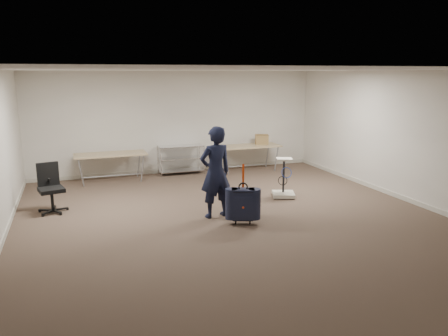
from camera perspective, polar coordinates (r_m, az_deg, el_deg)
name	(u,v)px	position (r m, az deg, el deg)	size (l,w,h in m)	color
ground	(235,221)	(8.32, 1.45, -6.96)	(9.00, 9.00, 0.00)	#4D3A2E
room_shell	(213,199)	(9.54, -1.51, -4.08)	(8.00, 9.00, 9.00)	beige
folding_table_left	(111,156)	(11.50, -14.60, 1.58)	(1.80, 0.75, 0.73)	tan
folding_table_right	(248,147)	(12.40, 3.17, 2.72)	(1.80, 0.75, 0.73)	tan
wire_shelf	(181,158)	(12.09, -5.65, 1.28)	(1.22, 0.47, 0.80)	silver
person	(215,172)	(8.33, -1.13, -0.57)	(0.65, 0.42, 1.77)	black
suitcase	(243,204)	(8.04, 2.49, -4.74)	(0.47, 0.37, 1.14)	#162132
office_chair	(52,197)	(9.43, -21.59, -3.60)	(0.60, 0.60, 0.99)	black
equipment_cart	(284,187)	(9.93, 7.79, -2.44)	(0.62, 0.62, 0.89)	beige
cardboard_box	(262,139)	(12.63, 4.96, 3.75)	(0.37, 0.28, 0.28)	#9F724A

